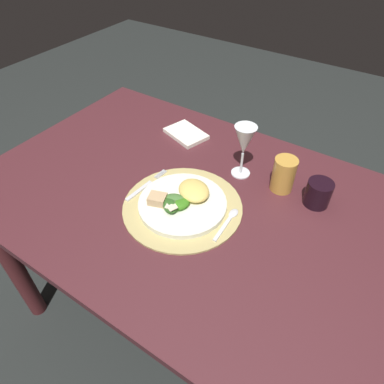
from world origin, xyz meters
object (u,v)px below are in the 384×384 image
at_px(wine_glass, 244,142).
at_px(dark_tumbler, 318,193).
at_px(spoon, 229,220).
at_px(napkin, 186,134).
at_px(dining_table, 192,224).
at_px(dinner_plate, 182,204).
at_px(amber_tumbler, 284,175).
at_px(fork, 145,186).

xyz_separation_m(wine_glass, dark_tumbler, (0.24, 0.00, -0.08)).
bearing_deg(dark_tumbler, spoon, -130.24).
bearing_deg(napkin, dining_table, -52.37).
relative_size(spoon, wine_glass, 0.75).
relative_size(dinner_plate, spoon, 1.96).
distance_m(dinner_plate, spoon, 0.14).
height_order(dining_table, amber_tumbler, amber_tumbler).
height_order(napkin, amber_tumbler, amber_tumbler).
height_order(dinner_plate, wine_glass, wine_glass).
xyz_separation_m(dinner_plate, napkin, (-0.20, 0.31, -0.01)).
height_order(dining_table, fork, fork).
height_order(amber_tumbler, dark_tumbler, amber_tumbler).
height_order(dining_table, wine_glass, wine_glass).
bearing_deg(wine_glass, amber_tumbler, 2.11).
bearing_deg(dining_table, dinner_plate, -90.77).
xyz_separation_m(spoon, napkin, (-0.34, 0.29, -0.00)).
relative_size(napkin, amber_tumbler, 1.37).
xyz_separation_m(dining_table, dinner_plate, (-0.00, -0.05, 0.13)).
distance_m(spoon, dark_tumbler, 0.27).
bearing_deg(spoon, napkin, 139.49).
relative_size(dining_table, dark_tumbler, 17.09).
height_order(fork, spoon, spoon).
height_order(dinner_plate, fork, dinner_plate).
distance_m(dining_table, dinner_plate, 0.14).
bearing_deg(napkin, wine_glass, -17.47).
xyz_separation_m(spoon, dark_tumbler, (0.17, 0.20, 0.03)).
bearing_deg(dining_table, wine_glass, 68.86).
relative_size(fork, amber_tumbler, 1.61).
relative_size(dinner_plate, amber_tumbler, 2.35).
bearing_deg(amber_tumbler, dark_tumbler, -2.54).
relative_size(fork, wine_glass, 1.00).
xyz_separation_m(napkin, wine_glass, (0.27, -0.08, 0.11)).
distance_m(dinner_plate, fork, 0.14).
relative_size(dining_table, amber_tumbler, 12.24).
bearing_deg(dark_tumbler, dinner_plate, -143.96).
bearing_deg(spoon, dinner_plate, -170.85).
xyz_separation_m(dinner_plate, spoon, (0.14, 0.02, -0.01)).
relative_size(wine_glass, amber_tumbler, 1.61).
height_order(fork, amber_tumbler, amber_tumbler).
distance_m(spoon, wine_glass, 0.24).
xyz_separation_m(dinner_plate, dark_tumbler, (0.31, 0.23, 0.02)).
relative_size(amber_tumbler, dark_tumbler, 1.40).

